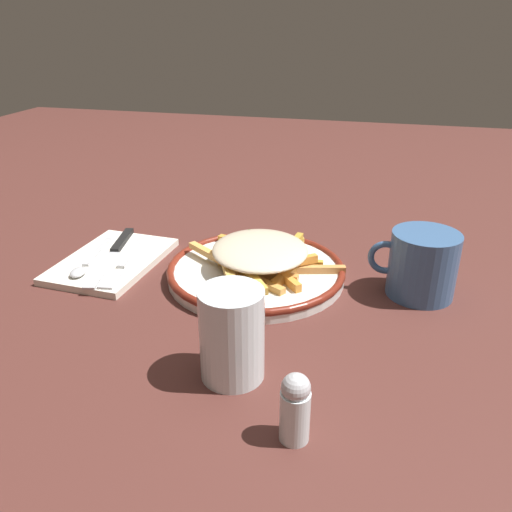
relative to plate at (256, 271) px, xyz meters
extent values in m
plane|color=#4D2721|center=(0.00, 0.00, -0.01)|extent=(2.60, 2.60, 0.00)
cylinder|color=silver|center=(0.00, 0.00, 0.00)|extent=(0.26, 0.26, 0.02)
torus|color=maroon|center=(0.00, 0.00, 0.00)|extent=(0.27, 0.27, 0.01)
cube|color=gold|center=(-0.01, 0.06, 0.02)|extent=(0.06, 0.08, 0.01)
cube|color=#E8BA58|center=(-0.02, -0.09, 0.01)|extent=(0.08, 0.05, 0.01)
cube|color=gold|center=(0.04, -0.07, 0.01)|extent=(0.09, 0.03, 0.01)
cube|color=gold|center=(-0.01, -0.01, 0.02)|extent=(0.04, 0.09, 0.01)
cube|color=gold|center=(0.01, -0.01, 0.02)|extent=(0.08, 0.06, 0.01)
cube|color=gold|center=(-0.06, -0.02, 0.01)|extent=(0.07, 0.02, 0.01)
cube|color=gold|center=(0.04, -0.03, 0.01)|extent=(0.04, 0.09, 0.01)
cube|color=orange|center=(0.00, 0.00, 0.01)|extent=(0.04, 0.09, 0.01)
cube|color=#DF8D44|center=(-0.01, -0.04, 0.01)|extent=(0.06, 0.04, 0.01)
cube|color=gold|center=(-0.03, -0.01, 0.02)|extent=(0.07, 0.04, 0.01)
cube|color=gold|center=(-0.05, 0.01, 0.01)|extent=(0.04, 0.09, 0.01)
cube|color=orange|center=(-0.05, 0.03, 0.01)|extent=(0.06, 0.07, 0.01)
cube|color=gold|center=(-0.04, -0.06, 0.02)|extent=(0.02, 0.08, 0.01)
cube|color=gold|center=(0.02, 0.01, 0.02)|extent=(0.08, 0.06, 0.01)
cube|color=#E0B05F|center=(0.00, 0.02, 0.01)|extent=(0.03, 0.08, 0.01)
cube|color=#C68B41|center=(-0.01, -0.03, 0.02)|extent=(0.04, 0.08, 0.01)
cube|color=orange|center=(-0.06, 0.00, 0.02)|extent=(0.06, 0.05, 0.01)
cube|color=#F2B05E|center=(-0.01, -0.02, 0.02)|extent=(0.03, 0.07, 0.01)
cube|color=#D68740|center=(-0.04, 0.03, 0.01)|extent=(0.06, 0.02, 0.01)
cube|color=#D9AB51|center=(0.03, 0.05, 0.02)|extent=(0.04, 0.06, 0.01)
cube|color=#D48E49|center=(-0.09, -0.01, 0.01)|extent=(0.09, 0.03, 0.01)
cube|color=#F1B068|center=(-0.02, 0.00, 0.02)|extent=(0.08, 0.07, 0.01)
cube|color=#D08B3F|center=(-0.02, -0.07, 0.01)|extent=(0.04, 0.09, 0.01)
cube|color=gold|center=(-0.02, 0.05, 0.01)|extent=(0.08, 0.05, 0.01)
cube|color=#E3A752|center=(0.07, 0.00, 0.02)|extent=(0.08, 0.06, 0.01)
cube|color=#E3BD67|center=(0.00, 0.05, 0.01)|extent=(0.02, 0.08, 0.01)
ellipsoid|color=beige|center=(-0.01, 0.00, 0.04)|extent=(0.18, 0.19, 0.02)
cube|color=#2E7221|center=(-0.03, 0.05, 0.04)|extent=(0.00, 0.00, 0.00)
cube|color=#2D5E1D|center=(0.03, -0.05, 0.04)|extent=(0.00, 0.00, 0.00)
cube|color=#1F6B28|center=(0.02, 0.00, 0.04)|extent=(0.00, 0.00, 0.00)
cube|color=#34642B|center=(0.00, 0.02, 0.04)|extent=(0.00, 0.00, 0.00)
cube|color=#3A691C|center=(0.00, 0.00, 0.04)|extent=(0.00, 0.00, 0.00)
cube|color=#306321|center=(0.00, 0.00, 0.04)|extent=(0.00, 0.00, 0.00)
cube|color=#3C7535|center=(-0.01, -0.02, 0.04)|extent=(0.00, 0.00, 0.00)
cube|color=#3A662D|center=(0.00, -0.02, 0.04)|extent=(0.00, 0.00, 0.00)
cube|color=silver|center=(0.23, 0.01, -0.01)|extent=(0.15, 0.21, 0.01)
cube|color=silver|center=(0.21, -0.01, 0.00)|extent=(0.03, 0.11, 0.01)
cube|color=silver|center=(0.19, 0.09, 0.00)|extent=(0.03, 0.05, 0.00)
cube|color=black|center=(0.24, -0.05, 0.00)|extent=(0.03, 0.09, 0.01)
cube|color=silver|center=(0.22, 0.06, 0.00)|extent=(0.04, 0.12, 0.00)
cube|color=silver|center=(0.26, 0.00, 0.00)|extent=(0.03, 0.10, 0.00)
ellipsoid|color=silver|center=(0.25, 0.08, 0.00)|extent=(0.03, 0.04, 0.01)
cylinder|color=silver|center=(-0.03, 0.23, 0.04)|extent=(0.07, 0.07, 0.10)
cylinder|color=#3A5E8C|center=(-0.24, -0.01, 0.04)|extent=(0.09, 0.09, 0.09)
torus|color=#3A5E8C|center=(-0.19, -0.01, 0.04)|extent=(0.05, 0.01, 0.05)
cylinder|color=silver|center=(-0.12, 0.31, 0.02)|extent=(0.03, 0.03, 0.05)
sphere|color=#B7BABF|center=(-0.12, 0.31, 0.05)|extent=(0.03, 0.03, 0.03)
camera|label=1|loc=(-0.17, 0.67, 0.35)|focal=36.14mm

